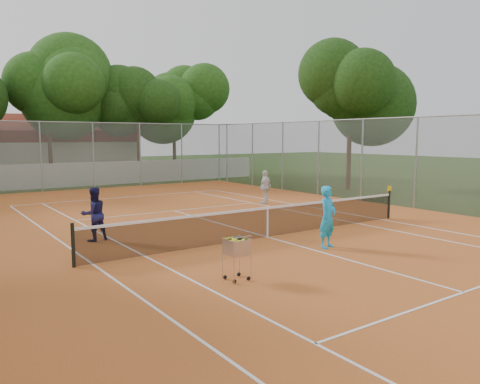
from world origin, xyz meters
TOP-DOWN VIEW (x-y plane):
  - ground at (0.00, 0.00)m, footprint 120.00×120.00m
  - court_pad at (0.00, 0.00)m, footprint 18.00×34.00m
  - court_lines at (0.00, 0.00)m, footprint 10.98×23.78m
  - tennis_net at (0.00, 0.00)m, footprint 11.88×0.10m
  - perimeter_fence at (0.00, 0.00)m, footprint 18.00×34.00m
  - boundary_wall at (0.00, 19.00)m, footprint 26.00×0.30m
  - clubhouse at (-2.00, 29.00)m, footprint 16.40×9.00m
  - tropical_trees at (0.00, 22.00)m, footprint 29.00×19.00m
  - player_near at (0.53, -2.07)m, footprint 0.74×0.59m
  - player_far_left at (-4.60, 2.59)m, footprint 0.87×0.72m
  - player_far_right at (4.52, 5.90)m, footprint 1.00×0.71m
  - ball_hopper at (-3.29, -3.09)m, footprint 0.64×0.64m

SIDE VIEW (x-z plane):
  - ground at x=0.00m, z-range 0.00..0.00m
  - court_pad at x=0.00m, z-range 0.00..0.02m
  - court_lines at x=0.00m, z-range 0.02..0.03m
  - tennis_net at x=0.00m, z-range 0.02..1.00m
  - ball_hopper at x=-3.29m, z-range 0.02..1.03m
  - boundary_wall at x=0.00m, z-range 0.00..1.50m
  - player_far_right at x=4.52m, z-range 0.02..1.59m
  - player_far_left at x=-4.60m, z-range 0.02..1.65m
  - player_near at x=0.53m, z-range 0.02..1.78m
  - perimeter_fence at x=0.00m, z-range 0.00..4.00m
  - clubhouse at x=-2.00m, z-range 0.00..4.40m
  - tropical_trees at x=0.00m, z-range 0.00..10.00m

